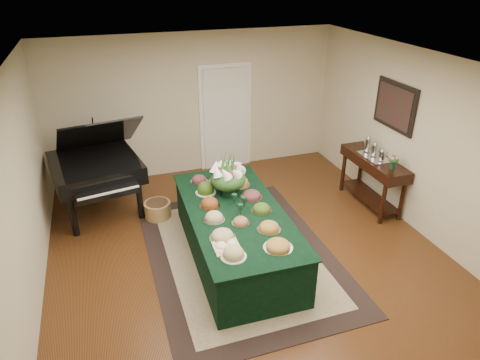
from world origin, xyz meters
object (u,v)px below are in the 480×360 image
object	(u,v)px
floral_centerpiece	(228,174)
grand_piano	(96,167)
buffet_table	(236,233)
mahogany_sideboard	(373,168)

from	to	relation	value
floral_centerpiece	grand_piano	xyz separation A→B (m)	(-1.81, 1.42, -0.24)
floral_centerpiece	grand_piano	size ratio (longest dim) A/B	0.30
buffet_table	grand_piano	world-z (taller)	grand_piano
buffet_table	grand_piano	xyz separation A→B (m)	(-1.76, 1.91, 0.45)
grand_piano	floral_centerpiece	bearing A→B (deg)	-38.01
buffet_table	grand_piano	distance (m)	2.64
buffet_table	grand_piano	bearing A→B (deg)	132.59
floral_centerpiece	grand_piano	distance (m)	2.31
floral_centerpiece	grand_piano	world-z (taller)	grand_piano
floral_centerpiece	mahogany_sideboard	size ratio (longest dim) A/B	0.37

